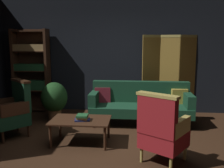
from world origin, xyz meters
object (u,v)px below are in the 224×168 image
folding_screen (169,73)px  book_green_cloth (82,116)px  armchair_gilt_accent (162,130)px  armchair_wing_left (13,110)px  velvet_couch (140,102)px  coffee_table (81,122)px  potted_plant (54,99)px  book_navy_cloth (82,120)px  book_tan_leather (82,118)px  bookshelf (32,70)px

folding_screen → book_green_cloth: bearing=-129.0°
armchair_gilt_accent → armchair_wing_left: same height
book_green_cloth → velvet_couch: bearing=51.7°
armchair_wing_left → coffee_table: bearing=-9.7°
armchair_wing_left → potted_plant: 1.05m
potted_plant → book_navy_cloth: 1.50m
coffee_table → armchair_wing_left: 1.33m
velvet_couch → armchair_gilt_accent: bearing=-81.4°
potted_plant → book_navy_cloth: (0.88, -1.22, -0.07)m
armchair_gilt_accent → book_tan_leather: size_ratio=5.74×
velvet_couch → potted_plant: velvet_couch is taller
bookshelf → book_navy_cloth: bookshelf is taller
velvet_couch → book_tan_leather: (-1.00, -1.26, 0.01)m
armchair_gilt_accent → bookshelf: bearing=139.3°
bookshelf → book_navy_cloth: bearing=-49.6°
bookshelf → potted_plant: bookshelf is taller
velvet_couch → armchair_gilt_accent: 1.83m
velvet_couch → book_tan_leather: bearing=-128.3°
folding_screen → bookshelf: size_ratio=0.93×
bookshelf → folding_screen: bearing=1.3°
book_navy_cloth → book_green_cloth: (0.00, 0.00, 0.07)m
book_green_cloth → bookshelf: bearing=130.4°
coffee_table → armchair_gilt_accent: (1.31, -0.61, 0.12)m
folding_screen → velvet_couch: size_ratio=0.90×
bookshelf → book_tan_leather: bookshelf is taller
bookshelf → potted_plant: size_ratio=2.37×
folding_screen → bookshelf: (-3.39, -0.08, 0.06)m
armchair_gilt_accent → book_tan_leather: 1.38m
bookshelf → book_tan_leather: size_ratio=11.32×
armchair_wing_left → book_navy_cloth: (1.35, -0.28, -0.06)m
folding_screen → coffee_table: folding_screen is taller
folding_screen → book_tan_leather: (-1.69, -2.08, -0.52)m
coffee_table → armchair_wing_left: bearing=170.3°
folding_screen → potted_plant: 2.75m
armchair_wing_left → folding_screen: bearing=30.7°
bookshelf → coffee_table: 2.65m
book_tan_leather → folding_screen: bearing=51.0°
book_navy_cloth → book_green_cloth: size_ratio=1.28×
folding_screen → book_navy_cloth: folding_screen is taller
coffee_table → potted_plant: potted_plant is taller
book_tan_leather → potted_plant: bearing=126.0°
bookshelf → potted_plant: 1.26m
velvet_couch → bookshelf: bearing=164.6°
coffee_table → book_tan_leather: book_tan_leather is taller
armchair_gilt_accent → book_tan_leather: bearing=156.4°
folding_screen → velvet_couch: bearing=-130.0°
armchair_gilt_accent → coffee_table: bearing=155.2°
armchair_gilt_accent → potted_plant: armchair_gilt_accent is taller
armchair_wing_left → potted_plant: (0.47, 0.94, 0.01)m
folding_screen → book_navy_cloth: bearing=-129.0°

